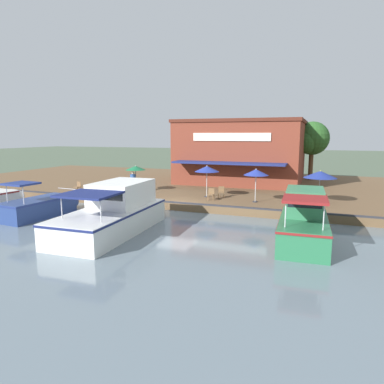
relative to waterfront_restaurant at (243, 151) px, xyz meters
The scene contains 17 objects.
ground_plane 13.87m from the waterfront_restaurant, ahead, with size 220.00×220.00×0.00m, color #4C5B47.
quay_deck 4.42m from the waterfront_restaurant, 37.63° to the right, with size 22.00×56.00×0.60m, color brown.
quay_edge_fender 13.61m from the waterfront_restaurant, ahead, with size 0.20×50.40×0.10m, color #2D2D33.
waterfront_restaurant is the anchor object (origin of this frame).
patio_umbrella_back_row 11.36m from the waterfront_restaurant, 17.33° to the left, with size 1.74×1.74×2.39m.
patio_umbrella_mid_patio_right 10.13m from the waterfront_restaurant, ahead, with size 1.87×1.87×2.43m.
patio_umbrella_mid_patio_left 12.12m from the waterfront_restaurant, 38.98° to the left, with size 2.25×2.25×2.29m.
patio_umbrella_by_entrance 11.88m from the waterfront_restaurant, 36.47° to the right, with size 1.70×1.70×2.18m.
cafe_chair_back_row_seat 16.47m from the waterfront_restaurant, 44.23° to the right, with size 0.49×0.49×0.85m.
cafe_chair_far_corner_seat 10.31m from the waterfront_restaurant, ahead, with size 0.53×0.53×0.85m.
cafe_chair_under_first_umbrella 11.43m from the waterfront_restaurant, ahead, with size 0.49×0.49×0.85m.
person_mid_patio 12.39m from the waterfront_restaurant, 34.97° to the right, with size 0.48×0.48×1.70m.
motorboat_distant_upstream 19.00m from the waterfront_restaurant, ahead, with size 9.06×3.43×2.64m.
motorboat_far_downstream 18.78m from the waterfront_restaurant, 22.04° to the left, with size 6.27×2.49×2.59m.
motorboat_second_along 20.09m from the waterfront_restaurant, 27.74° to the right, with size 5.69×2.43×2.37m.
mooring_post 15.50m from the waterfront_restaurant, 32.41° to the right, with size 0.22×0.22×0.98m.
tree_behind_restaurant 7.45m from the waterfront_restaurant, 119.15° to the left, with size 3.67×3.49×6.12m.
Camera 1 is at (21.46, 9.39, 5.31)m, focal length 32.00 mm.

